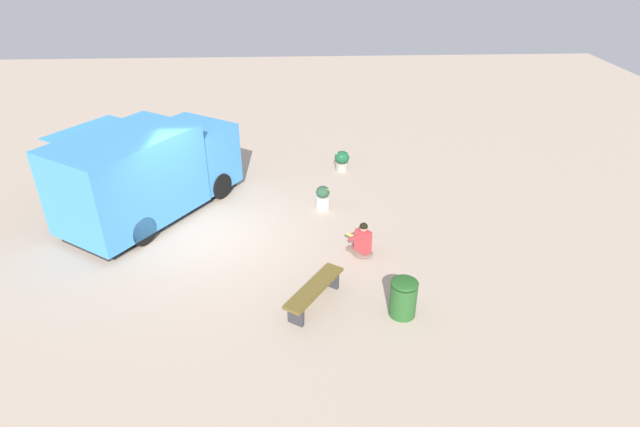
{
  "coord_description": "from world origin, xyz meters",
  "views": [
    {
      "loc": [
        11.24,
        2.25,
        6.89
      ],
      "look_at": [
        0.4,
        2.77,
        0.78
      ],
      "focal_mm": 29.05,
      "sensor_mm": 36.0,
      "label": 1
    }
  ],
  "objects_px": {
    "trash_bin": "(403,297)",
    "food_truck": "(148,174)",
    "person_customer": "(362,242)",
    "planter_flowering_near": "(342,160)",
    "plaza_bench": "(314,291)",
    "planter_flowering_far": "(323,198)"
  },
  "relations": [
    {
      "from": "plaza_bench",
      "to": "trash_bin",
      "type": "relative_size",
      "value": 2.0
    },
    {
      "from": "planter_flowering_near",
      "to": "plaza_bench",
      "type": "relative_size",
      "value": 0.38
    },
    {
      "from": "trash_bin",
      "to": "food_truck",
      "type": "bearing_deg",
      "value": -126.87
    },
    {
      "from": "food_truck",
      "to": "planter_flowering_near",
      "type": "bearing_deg",
      "value": 115.51
    },
    {
      "from": "food_truck",
      "to": "planter_flowering_far",
      "type": "distance_m",
      "value": 4.67
    },
    {
      "from": "person_customer",
      "to": "planter_flowering_near",
      "type": "xyz_separation_m",
      "value": [
        -4.81,
        -0.06,
        -0.0
      ]
    },
    {
      "from": "plaza_bench",
      "to": "trash_bin",
      "type": "height_order",
      "value": "trash_bin"
    },
    {
      "from": "planter_flowering_near",
      "to": "trash_bin",
      "type": "distance_m",
      "value": 7.05
    },
    {
      "from": "planter_flowering_far",
      "to": "planter_flowering_near",
      "type": "bearing_deg",
      "value": 163.82
    },
    {
      "from": "food_truck",
      "to": "planter_flowering_near",
      "type": "relative_size",
      "value": 8.25
    },
    {
      "from": "person_customer",
      "to": "plaza_bench",
      "type": "height_order",
      "value": "person_customer"
    },
    {
      "from": "person_customer",
      "to": "planter_flowering_far",
      "type": "relative_size",
      "value": 1.26
    },
    {
      "from": "person_customer",
      "to": "planter_flowering_far",
      "type": "height_order",
      "value": "person_customer"
    },
    {
      "from": "planter_flowering_far",
      "to": "food_truck",
      "type": "bearing_deg",
      "value": -90.04
    },
    {
      "from": "trash_bin",
      "to": "planter_flowering_near",
      "type": "bearing_deg",
      "value": -174.91
    },
    {
      "from": "food_truck",
      "to": "plaza_bench",
      "type": "relative_size",
      "value": 3.16
    },
    {
      "from": "food_truck",
      "to": "plaza_bench",
      "type": "height_order",
      "value": "food_truck"
    },
    {
      "from": "plaza_bench",
      "to": "trash_bin",
      "type": "xyz_separation_m",
      "value": [
        0.39,
        1.75,
        0.07
      ]
    },
    {
      "from": "planter_flowering_near",
      "to": "plaza_bench",
      "type": "bearing_deg",
      "value": -9.62
    },
    {
      "from": "food_truck",
      "to": "person_customer",
      "type": "height_order",
      "value": "food_truck"
    },
    {
      "from": "plaza_bench",
      "to": "planter_flowering_far",
      "type": "bearing_deg",
      "value": 174.62
    },
    {
      "from": "person_customer",
      "to": "planter_flowering_near",
      "type": "distance_m",
      "value": 4.81
    }
  ]
}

